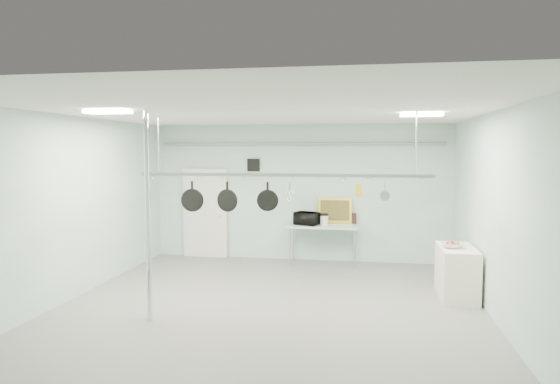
% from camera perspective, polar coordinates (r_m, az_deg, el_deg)
% --- Properties ---
extents(floor, '(8.00, 8.00, 0.00)m').
position_cam_1_polar(floor, '(8.22, -1.60, -13.64)').
color(floor, gray).
rests_on(floor, ground).
extents(ceiling, '(7.00, 8.00, 0.02)m').
position_cam_1_polar(ceiling, '(7.82, -1.66, 9.14)').
color(ceiling, silver).
rests_on(ceiling, back_wall).
extents(back_wall, '(7.00, 0.02, 3.20)m').
position_cam_1_polar(back_wall, '(11.78, 2.21, -0.08)').
color(back_wall, silver).
rests_on(back_wall, floor).
extents(right_wall, '(0.02, 8.00, 3.20)m').
position_cam_1_polar(right_wall, '(7.95, 23.90, -2.83)').
color(right_wall, silver).
rests_on(right_wall, floor).
extents(door, '(1.10, 0.10, 2.20)m').
position_cam_1_polar(door, '(12.30, -8.52, -2.50)').
color(door, silver).
rests_on(door, floor).
extents(wall_vent, '(0.30, 0.04, 0.30)m').
position_cam_1_polar(wall_vent, '(11.91, -3.05, 3.10)').
color(wall_vent, black).
rests_on(wall_vent, back_wall).
extents(conduit_pipe, '(6.60, 0.07, 0.07)m').
position_cam_1_polar(conduit_pipe, '(11.65, 2.17, 5.53)').
color(conduit_pipe, gray).
rests_on(conduit_pipe, back_wall).
extents(chrome_pole, '(0.08, 0.08, 3.20)m').
position_cam_1_polar(chrome_pole, '(7.82, -14.84, -2.70)').
color(chrome_pole, silver).
rests_on(chrome_pole, floor).
extents(prep_table, '(1.60, 0.70, 0.91)m').
position_cam_1_polar(prep_table, '(11.42, 4.93, -4.13)').
color(prep_table, silver).
rests_on(prep_table, floor).
extents(side_cabinet, '(0.60, 1.20, 0.90)m').
position_cam_1_polar(side_cabinet, '(9.43, 19.54, -8.65)').
color(side_cabinet, white).
rests_on(side_cabinet, floor).
extents(pot_rack, '(4.80, 0.06, 1.00)m').
position_cam_1_polar(pot_rack, '(8.06, 0.18, 2.18)').
color(pot_rack, '#B7B7BC').
rests_on(pot_rack, ceiling).
extents(light_panel_left, '(0.65, 0.30, 0.05)m').
position_cam_1_polar(light_panel_left, '(7.82, -19.08, 8.66)').
color(light_panel_left, white).
rests_on(light_panel_left, ceiling).
extents(light_panel_right, '(0.65, 0.30, 0.05)m').
position_cam_1_polar(light_panel_right, '(8.31, 15.85, 8.50)').
color(light_panel_right, white).
rests_on(light_panel_right, ceiling).
extents(microwave, '(0.62, 0.53, 0.29)m').
position_cam_1_polar(microwave, '(11.37, 3.10, -3.04)').
color(microwave, black).
rests_on(microwave, prep_table).
extents(coffee_canister, '(0.22, 0.22, 0.22)m').
position_cam_1_polar(coffee_canister, '(11.39, 5.06, -3.22)').
color(coffee_canister, silver).
rests_on(coffee_canister, prep_table).
extents(painting_large, '(0.78, 0.16, 0.58)m').
position_cam_1_polar(painting_large, '(11.65, 6.28, -2.16)').
color(painting_large, gold).
rests_on(painting_large, prep_table).
extents(painting_small, '(0.30, 0.10, 0.25)m').
position_cam_1_polar(painting_small, '(11.65, 7.99, -2.99)').
color(painting_small, black).
rests_on(painting_small, prep_table).
extents(fruit_bowl, '(0.38, 0.38, 0.09)m').
position_cam_1_polar(fruit_bowl, '(9.24, 19.12, -5.78)').
color(fruit_bowl, silver).
rests_on(fruit_bowl, side_cabinet).
extents(skillet_left, '(0.39, 0.08, 0.53)m').
position_cam_1_polar(skillet_left, '(8.48, -10.00, -0.53)').
color(skillet_left, black).
rests_on(skillet_left, pot_rack).
extents(skillet_mid, '(0.38, 0.14, 0.51)m').
position_cam_1_polar(skillet_mid, '(8.29, -6.05, -0.54)').
color(skillet_mid, black).
rests_on(skillet_mid, pot_rack).
extents(skillet_right, '(0.35, 0.11, 0.47)m').
position_cam_1_polar(skillet_right, '(8.13, -1.43, -0.50)').
color(skillet_right, black).
rests_on(skillet_right, pot_rack).
extents(whisk, '(0.23, 0.23, 0.36)m').
position_cam_1_polar(whisk, '(8.06, 1.15, -0.14)').
color(whisk, silver).
rests_on(whisk, pot_rack).
extents(grater, '(0.10, 0.04, 0.23)m').
position_cam_1_polar(grater, '(7.97, 8.99, 0.21)').
color(grater, gold).
rests_on(grater, pot_rack).
extents(saucepan, '(0.18, 0.14, 0.27)m').
position_cam_1_polar(saucepan, '(7.97, 11.90, 0.04)').
color(saucepan, '#B9BABE').
rests_on(saucepan, pot_rack).
extents(fruit_cluster, '(0.24, 0.24, 0.09)m').
position_cam_1_polar(fruit_cluster, '(9.23, 19.13, -5.54)').
color(fruit_cluster, red).
rests_on(fruit_cluster, fruit_bowl).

